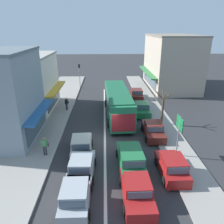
# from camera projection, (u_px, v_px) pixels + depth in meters

# --- Properties ---
(ground_plane) EXTENTS (140.00, 140.00, 0.00)m
(ground_plane) POSITION_uv_depth(u_px,v_px,m) (105.00, 140.00, 20.74)
(ground_plane) COLOR #2D2D30
(lane_centre_line) EXTENTS (0.20, 28.00, 0.01)m
(lane_centre_line) POSITION_uv_depth(u_px,v_px,m) (105.00, 122.00, 24.46)
(lane_centre_line) COLOR silver
(lane_centre_line) RESTS_ON ground
(sidewalk_left) EXTENTS (5.20, 44.00, 0.14)m
(sidewalk_left) POSITION_uv_depth(u_px,v_px,m) (48.00, 116.00, 26.08)
(sidewalk_left) COLOR gray
(sidewalk_left) RESTS_ON ground
(kerb_right) EXTENTS (2.80, 44.00, 0.12)m
(kerb_right) POSITION_uv_depth(u_px,v_px,m) (156.00, 115.00, 26.51)
(kerb_right) COLOR gray
(kerb_right) RESTS_ON ground
(shopfront_mid_block) EXTENTS (8.32, 8.23, 6.96)m
(shopfront_mid_block) POSITION_uv_depth(u_px,v_px,m) (23.00, 83.00, 27.26)
(shopfront_mid_block) COLOR silver
(shopfront_mid_block) RESTS_ON ground
(building_right_far) EXTENTS (8.10, 12.86, 8.83)m
(building_right_far) POSITION_uv_depth(u_px,v_px,m) (171.00, 62.00, 37.35)
(building_right_far) COLOR #B2A38E
(building_right_far) RESTS_ON ground
(city_bus) EXTENTS (3.07, 10.95, 3.23)m
(city_bus) POSITION_uv_depth(u_px,v_px,m) (118.00, 101.00, 25.47)
(city_bus) COLOR #237A4C
(city_bus) RESTS_ON ground
(hatchback_behind_bus_near) EXTENTS (1.92, 3.75, 1.54)m
(hatchback_behind_bus_near) POSITION_uv_depth(u_px,v_px,m) (82.00, 167.00, 15.53)
(hatchback_behind_bus_near) COLOR #9EA3A8
(hatchback_behind_bus_near) RESTS_ON ground
(hatchback_queue_gap_filler) EXTENTS (1.95, 3.77, 1.54)m
(hatchback_queue_gap_filler) POSITION_uv_depth(u_px,v_px,m) (82.00, 146.00, 18.31)
(hatchback_queue_gap_filler) COLOR #B7B29E
(hatchback_queue_gap_filler) RESTS_ON ground
(sedan_adjacent_lane_trail) EXTENTS (1.94, 4.22, 1.47)m
(sedan_adjacent_lane_trail) POSITION_uv_depth(u_px,v_px,m) (137.00, 190.00, 13.38)
(sedan_adjacent_lane_trail) COLOR maroon
(sedan_adjacent_lane_trail) RESTS_ON ground
(wagon_queue_far_back) EXTENTS (2.06, 4.56, 1.58)m
(wagon_queue_far_back) POSITION_uv_depth(u_px,v_px,m) (131.00, 158.00, 16.48)
(wagon_queue_far_back) COLOR #1E6638
(wagon_queue_far_back) RESTS_ON ground
(hatchback_adjacent_lane_lead) EXTENTS (1.83, 3.71, 1.54)m
(hatchback_adjacent_lane_lead) POSITION_uv_depth(u_px,v_px,m) (76.00, 196.00, 12.86)
(hatchback_adjacent_lane_lead) COLOR #9EA3A8
(hatchback_adjacent_lane_lead) RESTS_ON ground
(parked_hatchback_kerb_front) EXTENTS (1.86, 3.72, 1.54)m
(parked_hatchback_kerb_front) POSITION_uv_depth(u_px,v_px,m) (172.00, 167.00, 15.55)
(parked_hatchback_kerb_front) COLOR maroon
(parked_hatchback_kerb_front) RESTS_ON ground
(parked_sedan_kerb_second) EXTENTS (1.98, 4.24, 1.47)m
(parked_sedan_kerb_second) POSITION_uv_depth(u_px,v_px,m) (153.00, 130.00, 21.20)
(parked_sedan_kerb_second) COLOR #561E19
(parked_sedan_kerb_second) RESTS_ON ground
(parked_sedan_kerb_third) EXTENTS (1.97, 4.23, 1.47)m
(parked_sedan_kerb_third) POSITION_uv_depth(u_px,v_px,m) (142.00, 109.00, 26.67)
(parked_sedan_kerb_third) COLOR #1E6638
(parked_sedan_kerb_third) RESTS_ON ground
(parked_hatchback_kerb_rear) EXTENTS (1.91, 3.75, 1.54)m
(parked_hatchback_kerb_rear) POSITION_uv_depth(u_px,v_px,m) (137.00, 94.00, 32.16)
(parked_hatchback_kerb_rear) COLOR #561E19
(parked_hatchback_kerb_rear) RESTS_ON ground
(traffic_light_downstreet) EXTENTS (0.33, 0.24, 4.20)m
(traffic_light_downstreet) POSITION_uv_depth(u_px,v_px,m) (79.00, 72.00, 37.06)
(traffic_light_downstreet) COLOR gray
(traffic_light_downstreet) RESTS_ON ground
(directional_road_sign) EXTENTS (0.10, 1.40, 3.60)m
(directional_road_sign) POSITION_uv_depth(u_px,v_px,m) (179.00, 127.00, 17.04)
(directional_road_sign) COLOR gray
(directional_road_sign) RESTS_ON ground
(street_tree_right) EXTENTS (1.65, 1.70, 3.82)m
(street_tree_right) POSITION_uv_depth(u_px,v_px,m) (163.00, 109.00, 23.27)
(street_tree_right) COLOR brown
(street_tree_right) RESTS_ON ground
(pedestrian_with_handbag_near) EXTENTS (0.65, 0.25, 1.63)m
(pedestrian_with_handbag_near) POSITION_uv_depth(u_px,v_px,m) (45.00, 145.00, 17.68)
(pedestrian_with_handbag_near) COLOR #333338
(pedestrian_with_handbag_near) RESTS_ON sidewalk_left
(pedestrian_browsing_midblock) EXTENTS (0.44, 0.64, 1.63)m
(pedestrian_browsing_midblock) POSITION_uv_depth(u_px,v_px,m) (66.00, 103.00, 27.43)
(pedestrian_browsing_midblock) COLOR #333338
(pedestrian_browsing_midblock) RESTS_ON sidewalk_left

